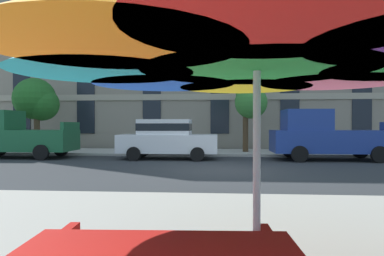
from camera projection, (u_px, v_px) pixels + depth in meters
ground_plane at (221, 170)px, 11.69m from camera, size 120.00×120.00×0.00m
sidewalk_far at (220, 152)px, 18.47m from camera, size 56.00×3.60×0.12m
apartment_building at (219, 20)px, 26.54m from camera, size 36.89×12.08×19.20m
pickup_green at (14, 136)px, 16.09m from camera, size 5.10×2.12×2.20m
sedan_white at (167, 138)px, 15.55m from camera, size 4.40×1.98×1.78m
pickup_blue at (326, 137)px, 15.03m from camera, size 5.10×2.12×2.20m
street_tree_left at (37, 101)px, 18.94m from camera, size 2.48×2.27×4.10m
street_tree_middle at (251, 99)px, 18.29m from camera, size 1.71×1.92×3.97m
patio_umbrella at (257, 45)px, 2.68m from camera, size 3.92×3.92×2.44m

